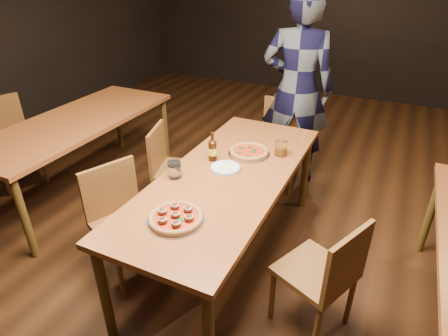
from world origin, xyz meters
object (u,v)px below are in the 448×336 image
at_px(chair_main_nw, 127,225).
at_px(chair_nbr_left, 12,142).
at_px(diner, 297,90).
at_px(chair_end, 278,144).
at_px(table_main, 227,183).
at_px(beer_bottle, 213,151).
at_px(pizza_margherita, 249,152).
at_px(amber_glass, 281,148).
at_px(water_glass, 175,170).
at_px(plate_stack, 225,168).
at_px(chair_main_sw, 179,169).
at_px(table_left, 76,127).
at_px(pizza_meatball, 176,217).
at_px(chair_main_e, 315,271).

relative_size(chair_main_nw, chair_nbr_left, 0.95).
bearing_deg(diner, chair_end, 60.60).
distance_m(table_main, beer_bottle, 0.27).
xyz_separation_m(pizza_margherita, amber_glass, (0.22, 0.09, 0.04)).
bearing_deg(chair_main_nw, water_glass, -22.62).
distance_m(chair_nbr_left, plate_stack, 2.40).
relative_size(table_main, pizza_margherita, 6.37).
relative_size(pizza_margherita, diner, 0.17).
distance_m(chair_main_sw, plate_stack, 0.79).
distance_m(chair_main_nw, chair_nbr_left, 1.94).
relative_size(table_left, pizza_meatball, 6.07).
relative_size(chair_main_nw, amber_glass, 7.63).
height_order(chair_main_e, amber_glass, amber_glass).
bearing_deg(pizza_meatball, water_glass, 122.65).
relative_size(pizza_meatball, amber_glass, 2.89).
bearing_deg(water_glass, chair_main_sw, 121.22).
distance_m(chair_main_nw, pizza_margherita, 1.03).
height_order(plate_stack, beer_bottle, beer_bottle).
height_order(chair_main_nw, chair_end, chair_end).
distance_m(table_left, amber_glass, 1.95).
bearing_deg(beer_bottle, water_glass, -109.84).
relative_size(table_left, plate_stack, 9.28).
relative_size(chair_end, chair_nbr_left, 0.98).
relative_size(chair_main_sw, pizza_margherita, 2.69).
distance_m(pizza_margherita, plate_stack, 0.29).
relative_size(chair_nbr_left, amber_glass, 8.03).
xyz_separation_m(table_main, diner, (0.06, 1.46, 0.27)).
height_order(table_left, pizza_margherita, pizza_margherita).
height_order(table_left, pizza_meatball, pizza_meatball).
bearing_deg(pizza_margherita, diner, 88.10).
height_order(table_main, pizza_meatball, pizza_meatball).
relative_size(table_left, diner, 1.06).
bearing_deg(amber_glass, table_main, -119.22).
xyz_separation_m(table_left, chair_end, (1.68, 0.93, -0.23)).
bearing_deg(beer_bottle, diner, 79.64).
distance_m(chair_main_sw, diner, 1.38).
xyz_separation_m(chair_main_e, pizza_meatball, (-0.76, -0.30, 0.35)).
height_order(plate_stack, diner, diner).
distance_m(beer_bottle, diner, 1.35).
bearing_deg(chair_main_e, diner, -135.68).
relative_size(chair_nbr_left, pizza_meatball, 2.78).
bearing_deg(plate_stack, pizza_margherita, 78.12).
xyz_separation_m(pizza_margherita, beer_bottle, (-0.20, -0.20, 0.06)).
bearing_deg(table_main, table_left, 169.99).
height_order(chair_main_sw, plate_stack, chair_main_sw).
relative_size(chair_end, pizza_meatball, 2.72).
bearing_deg(pizza_meatball, table_main, 86.74).
distance_m(chair_main_sw, chair_nbr_left, 1.78).
distance_m(chair_end, pizza_margherita, 0.95).
bearing_deg(pizza_margherita, chair_end, 92.97).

